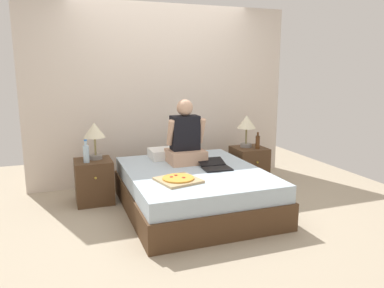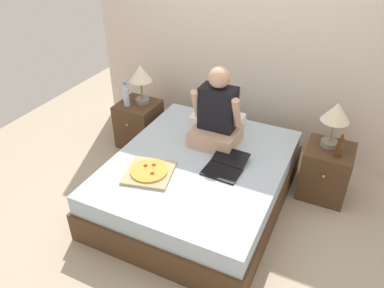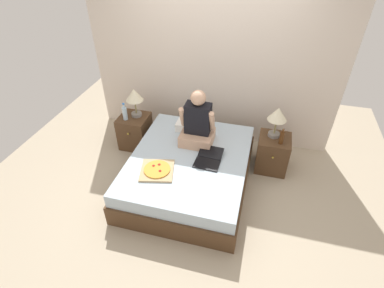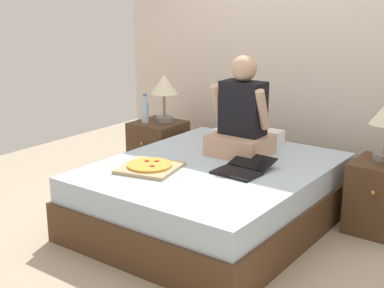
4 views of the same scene
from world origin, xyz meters
name	(u,v)px [view 2 (image 2 of 4)]	position (x,y,z in m)	size (l,w,h in m)	color
ground_plane	(198,200)	(0.00, 0.00, 0.00)	(5.78, 5.78, 0.00)	tan
wall_back	(251,38)	(0.00, 1.31, 1.25)	(3.78, 0.12, 2.50)	beige
bed	(199,181)	(0.00, 0.00, 0.24)	(1.55, 1.89, 0.48)	#4C331E
nightstand_left	(139,124)	(-1.07, 0.64, 0.27)	(0.44, 0.47, 0.53)	#4C331E
lamp_on_left_nightstand	(141,76)	(-1.03, 0.69, 0.86)	(0.26, 0.26, 0.45)	gray
water_bottle	(126,97)	(-1.15, 0.55, 0.64)	(0.07, 0.07, 0.28)	silver
nightstand_right	(326,171)	(1.07, 0.64, 0.27)	(0.44, 0.47, 0.53)	#4C331E
lamp_on_right_nightstand	(336,115)	(1.04, 0.69, 0.86)	(0.26, 0.26, 0.45)	gray
beer_bottle	(340,147)	(1.14, 0.54, 0.63)	(0.06, 0.06, 0.23)	#512D14
pillow	(217,120)	(-0.09, 0.67, 0.54)	(0.52, 0.34, 0.12)	white
person_seated	(217,117)	(0.02, 0.36, 0.77)	(0.47, 0.40, 0.78)	tan
laptop	(225,167)	(0.26, -0.02, 0.50)	(0.34, 0.43, 0.07)	black
pizza_box	(149,172)	(-0.31, -0.37, 0.50)	(0.48, 0.48, 0.05)	tan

